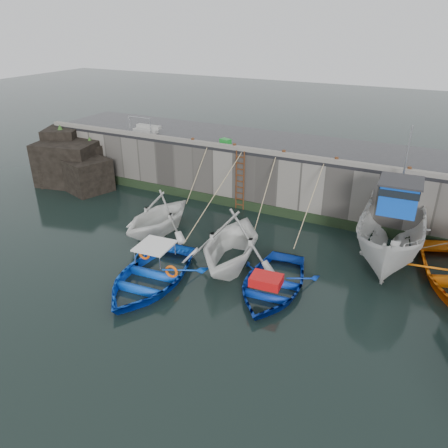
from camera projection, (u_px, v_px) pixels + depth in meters
The scene contains 23 objects.
ground at pixel (169, 324), 14.71m from camera, with size 120.00×120.00×0.00m, color black.
quay_back at pixel (292, 174), 24.13m from camera, with size 30.00×5.00×3.00m, color slate.
road_back at pixel (294, 146), 23.44m from camera, with size 30.00×5.00×0.16m, color black.
kerb_back at pixel (279, 154), 21.48m from camera, with size 30.00×0.30×0.20m, color slate.
algae_back at pixel (275, 211), 22.62m from camera, with size 30.00×0.08×0.50m, color black.
rock_outcrop at pixel (73, 162), 26.78m from camera, with size 5.85×4.24×3.41m.
ladder at pixel (240, 181), 22.82m from camera, with size 0.51×0.08×3.20m.
boat_near_white at pixel (160, 232), 21.02m from camera, with size 3.80×4.40×2.32m, color white.
boat_near_white_rope at pixel (195, 207), 23.77m from camera, with size 0.04×3.18×3.10m, color tan, non-canonical shape.
boat_near_blue at pixel (151, 282), 17.06m from camera, with size 3.68×5.15×1.07m, color blue.
boat_near_blue_rope at pixel (214, 228), 21.34m from camera, with size 0.04×6.21×3.10m, color tan, non-canonical shape.
boat_near_blacktrim at pixel (231, 264), 18.29m from camera, with size 4.33×5.01×2.64m, color silver.
boat_near_blacktrim_rope at pixel (266, 227), 21.50m from camera, with size 0.04×3.96×3.10m, color tan, non-canonical shape.
boat_near_navy at pixel (272, 289), 16.62m from camera, with size 3.35×4.70×0.97m, color #0B31AB.
boat_near_navy_rope at pixel (307, 240), 20.22m from camera, with size 0.04×4.73×3.10m, color tan, non-canonical shape.
boat_far_white at pixel (392, 234), 18.24m from camera, with size 3.07×7.32×5.78m.
fish_crate at pixel (225, 142), 23.22m from camera, with size 0.56×0.38×0.34m, color #178327.
railing at pixel (147, 128), 25.89m from camera, with size 1.60×1.05×1.00m.
bollard_a at pixel (193, 141), 23.58m from camera, with size 0.18×0.18×0.28m, color #3F1E0F.
bollard_b at pixel (234, 146), 22.56m from camera, with size 0.18×0.18×0.28m, color #3F1E0F.
bollard_c at pixel (284, 153), 21.46m from camera, with size 0.18×0.18×0.28m, color #3F1E0F.
bollard_d at pixel (336, 160), 20.40m from camera, with size 0.18×0.18×0.28m, color #3F1E0F.
bollard_e at pixel (409, 170), 19.09m from camera, with size 0.18×0.18×0.28m, color #3F1E0F.
Camera 1 is at (7.02, -9.69, 9.39)m, focal length 35.00 mm.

